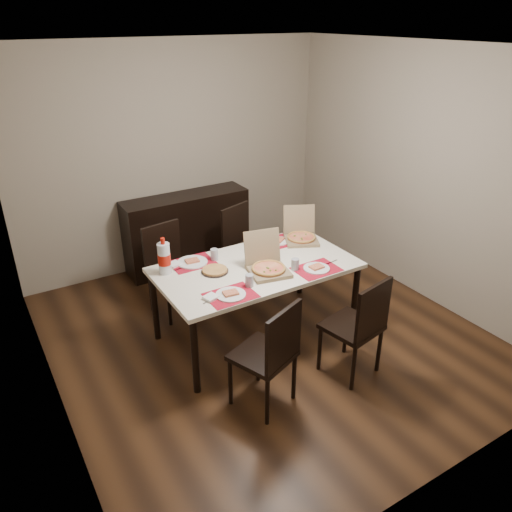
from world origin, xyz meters
The scene contains 18 objects.
ground centered at (0.00, 0.00, -0.01)m, with size 3.80×4.00×0.02m, color #3D2412.
room_walls centered at (0.00, 0.43, 1.73)m, with size 3.84×4.02×2.62m.
sideboard centered at (0.00, 1.78, 0.45)m, with size 1.50×0.40×0.90m, color black.
dining_table centered at (-0.07, 0.06, 0.68)m, with size 1.80×1.00×0.75m.
chair_near_left centered at (-0.49, -0.82, 0.51)m, with size 0.54×0.54×0.93m.
chair_near_right centered at (0.35, -0.89, 0.51)m, with size 0.49×0.49×0.93m.
chair_far_left centered at (-0.58, 0.93, 0.51)m, with size 0.48×0.48×0.93m.
chair_far_right centered at (0.33, 1.00, 0.51)m, with size 0.53×0.53×0.93m.
setting_near_left centered at (-0.49, -0.27, 0.77)m, with size 0.49×0.30×0.11m.
setting_near_right centered at (0.31, -0.26, 0.77)m, with size 0.49×0.30×0.11m.
setting_far_left centered at (-0.52, 0.41, 0.77)m, with size 0.47×0.30×0.11m.
setting_far_right centered at (0.33, 0.37, 0.77)m, with size 0.47×0.30×0.11m.
napkin_loose centered at (0.00, 0.03, 0.76)m, with size 0.12×0.11×0.02m, color white.
pizza_box_center centered at (-0.05, -0.09, 0.80)m, with size 0.40×0.43×0.34m.
pizza_box_right centered at (0.61, 0.31, 0.80)m, with size 0.44×0.46×0.32m.
faina_plate centered at (-0.45, 0.15, 0.76)m, with size 0.24×0.24×0.03m.
dip_bowl centered at (0.07, 0.27, 0.76)m, with size 0.12×0.12×0.03m, color white.
soda_bottle centered at (-0.83, 0.36, 0.89)m, with size 0.11×0.11×0.34m.
Camera 1 is at (-2.18, -3.38, 2.83)m, focal length 35.00 mm.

